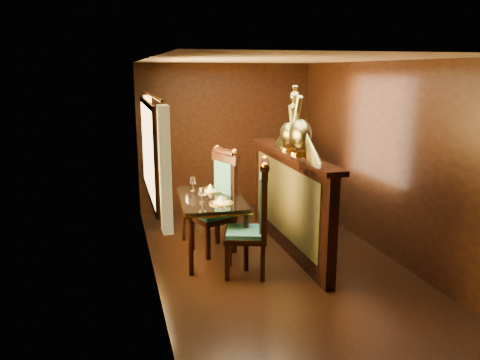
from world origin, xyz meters
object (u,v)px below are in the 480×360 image
Objects in this scene: chair_left at (257,215)px; peacock_left at (301,121)px; peacock_right at (289,124)px; dining_table at (211,202)px; chair_right at (221,197)px.

chair_left is 1.27m from peacock_left.
chair_left is 1.36m from peacock_right.
dining_table is at bearing 135.74° from chair_left.
chair_right reaches higher than dining_table.
chair_right is at bearing 168.02° from peacock_right.
chair_left is 2.03× the size of peacock_right.
peacock_right reaches higher than chair_right.
peacock_left reaches higher than dining_table.
dining_table is 0.99× the size of chair_right.
chair_right reaches higher than chair_left.
chair_left reaches higher than dining_table.
chair_right is 1.32m from peacock_right.
peacock_left is at bearing -53.42° from chair_right.
dining_table is 1.65× the size of peacock_left.
peacock_left reaches higher than peacock_right.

